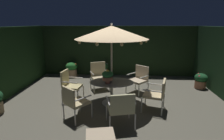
# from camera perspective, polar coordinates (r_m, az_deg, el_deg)

# --- Properties ---
(ground_plane) EXTENTS (7.96, 7.12, 0.02)m
(ground_plane) POSITION_cam_1_polar(r_m,az_deg,el_deg) (6.04, 0.51, -10.32)
(ground_plane) COLOR #625E4E
(hedge_backdrop_rear) EXTENTS (7.96, 0.30, 2.41)m
(hedge_backdrop_rear) POSITION_cam_1_polar(r_m,az_deg,el_deg) (8.98, 1.82, 6.06)
(hedge_backdrop_rear) COLOR black
(hedge_backdrop_rear) RESTS_ON ground_plane
(patio_dining_table) EXTENTS (1.40, 1.06, 0.74)m
(patio_dining_table) POSITION_cam_1_polar(r_m,az_deg,el_deg) (5.79, -0.12, -5.41)
(patio_dining_table) COLOR silver
(patio_dining_table) RESTS_ON ground_plane
(patio_umbrella) EXTENTS (2.20, 2.20, 2.53)m
(patio_umbrella) POSITION_cam_1_polar(r_m,az_deg,el_deg) (5.45, -0.13, 11.75)
(patio_umbrella) COLOR beige
(patio_umbrella) RESTS_ON ground_plane
(centerpiece_planter) EXTENTS (0.35, 0.35, 0.43)m
(centerpiece_planter) POSITION_cam_1_polar(r_m,az_deg,el_deg) (5.50, -1.41, -1.79)
(centerpiece_planter) COLOR #AC5F4D
(centerpiece_planter) RESTS_ON patio_dining_table
(patio_chair_north) EXTENTS (0.81, 0.81, 0.94)m
(patio_chair_north) POSITION_cam_1_polar(r_m,az_deg,el_deg) (4.95, -11.88, -9.36)
(patio_chair_north) COLOR silver
(patio_chair_north) RESTS_ON ground_plane
(patio_chair_northeast) EXTENTS (0.77, 0.75, 0.94)m
(patio_chair_northeast) POSITION_cam_1_polar(r_m,az_deg,el_deg) (4.50, 2.90, -11.56)
(patio_chair_northeast) COLOR silver
(patio_chair_northeast) RESTS_ON ground_plane
(patio_chair_east) EXTENTS (0.76, 0.80, 0.95)m
(patio_chair_east) POSITION_cam_1_polar(r_m,az_deg,el_deg) (5.48, 14.04, -6.86)
(patio_chair_east) COLOR silver
(patio_chair_east) RESTS_ON ground_plane
(patio_chair_southeast) EXTENTS (0.86, 0.85, 0.99)m
(patio_chair_southeast) POSITION_cam_1_polar(r_m,az_deg,el_deg) (6.81, 8.56, -2.34)
(patio_chair_southeast) COLOR silver
(patio_chair_southeast) RESTS_ON ground_plane
(patio_chair_south) EXTENTS (0.83, 0.79, 1.06)m
(patio_chair_south) POSITION_cam_1_polar(r_m,az_deg,el_deg) (7.07, -4.09, -1.26)
(patio_chair_south) COLOR silver
(patio_chair_south) RESTS_ON ground_plane
(patio_chair_southwest) EXTENTS (0.64, 0.63, 1.02)m
(patio_chair_southwest) POSITION_cam_1_polar(r_m,az_deg,el_deg) (6.20, -13.24, -4.11)
(patio_chair_southwest) COLOR silver
(patio_chair_southwest) RESTS_ON ground_plane
(ottoman_footrest) EXTENTS (0.63, 0.55, 0.44)m
(ottoman_footrest) POSITION_cam_1_polar(r_m,az_deg,el_deg) (3.77, -3.74, -20.18)
(ottoman_footrest) COLOR silver
(ottoman_footrest) RESTS_ON ground_plane
(potted_plant_right_far) EXTENTS (0.49, 0.49, 0.61)m
(potted_plant_right_far) POSITION_cam_1_polar(r_m,az_deg,el_deg) (8.01, 26.19, -2.93)
(potted_plant_right_far) COLOR #A06549
(potted_plant_right_far) RESTS_ON ground_plane
(potted_plant_back_left) EXTENTS (0.57, 0.57, 0.71)m
(potted_plant_back_left) POSITION_cam_1_polar(r_m,az_deg,el_deg) (8.97, -12.60, 0.40)
(potted_plant_back_left) COLOR tan
(potted_plant_back_left) RESTS_ON ground_plane
(potted_plant_right_near) EXTENTS (0.56, 0.56, 0.72)m
(potted_plant_right_near) POSITION_cam_1_polar(r_m,az_deg,el_deg) (8.75, -3.01, 0.41)
(potted_plant_right_near) COLOR #83614D
(potted_plant_right_near) RESTS_ON ground_plane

